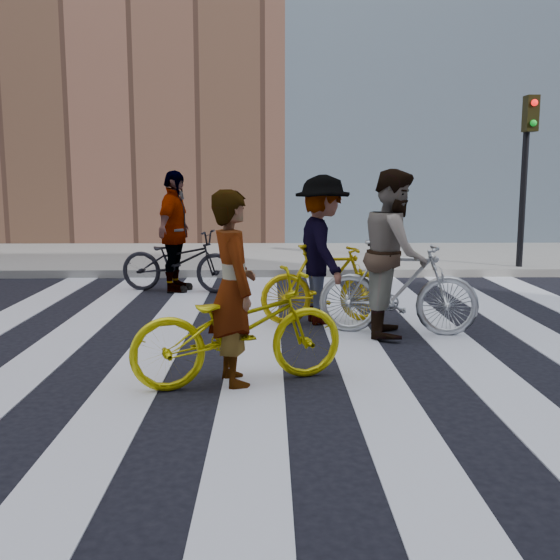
{
  "coord_description": "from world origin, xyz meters",
  "views": [
    {
      "loc": [
        -0.4,
        -7.0,
        1.84
      ],
      "look_at": [
        -0.28,
        0.3,
        0.7
      ],
      "focal_mm": 42.0,
      "sensor_mm": 36.0,
      "label": 1
    }
  ],
  "objects_px": {
    "rider_rear": "(174,232)",
    "rider_right": "(322,250)",
    "bike_yellow_left": "(239,328)",
    "bike_dark_rear": "(178,261)",
    "bike_yellow_right": "(326,284)",
    "traffic_signal": "(527,154)",
    "bike_silver_mid": "(398,288)",
    "rider_mid": "(395,253)",
    "rider_left": "(233,288)"
  },
  "relations": [
    {
      "from": "traffic_signal",
      "to": "rider_mid",
      "type": "relative_size",
      "value": 1.71
    },
    {
      "from": "bike_silver_mid",
      "to": "rider_rear",
      "type": "height_order",
      "value": "rider_rear"
    },
    {
      "from": "bike_yellow_left",
      "to": "bike_dark_rear",
      "type": "bearing_deg",
      "value": -4.27
    },
    {
      "from": "bike_dark_rear",
      "to": "rider_mid",
      "type": "bearing_deg",
      "value": -124.29
    },
    {
      "from": "bike_yellow_left",
      "to": "rider_mid",
      "type": "relative_size",
      "value": 1.0
    },
    {
      "from": "traffic_signal",
      "to": "rider_rear",
      "type": "relative_size",
      "value": 1.7
    },
    {
      "from": "bike_yellow_right",
      "to": "bike_dark_rear",
      "type": "height_order",
      "value": "bike_yellow_right"
    },
    {
      "from": "rider_right",
      "to": "rider_rear",
      "type": "bearing_deg",
      "value": 32.84
    },
    {
      "from": "traffic_signal",
      "to": "rider_mid",
      "type": "height_order",
      "value": "traffic_signal"
    },
    {
      "from": "rider_rear",
      "to": "bike_silver_mid",
      "type": "bearing_deg",
      "value": -123.33
    },
    {
      "from": "bike_silver_mid",
      "to": "bike_yellow_right",
      "type": "xyz_separation_m",
      "value": [
        -0.79,
        0.64,
        -0.05
      ]
    },
    {
      "from": "traffic_signal",
      "to": "rider_mid",
      "type": "distance_m",
      "value": 5.96
    },
    {
      "from": "bike_dark_rear",
      "to": "rider_rear",
      "type": "bearing_deg",
      "value": 101.15
    },
    {
      "from": "bike_dark_rear",
      "to": "traffic_signal",
      "type": "bearing_deg",
      "value": -63.05
    },
    {
      "from": "bike_yellow_right",
      "to": "bike_silver_mid",
      "type": "bearing_deg",
      "value": -139.23
    },
    {
      "from": "bike_silver_mid",
      "to": "bike_dark_rear",
      "type": "height_order",
      "value": "bike_silver_mid"
    },
    {
      "from": "bike_yellow_left",
      "to": "rider_mid",
      "type": "xyz_separation_m",
      "value": [
        1.74,
        1.84,
        0.46
      ]
    },
    {
      "from": "traffic_signal",
      "to": "bike_dark_rear",
      "type": "xyz_separation_m",
      "value": [
        -6.28,
        -1.78,
        -1.78
      ]
    },
    {
      "from": "bike_yellow_left",
      "to": "bike_yellow_right",
      "type": "relative_size",
      "value": 1.15
    },
    {
      "from": "rider_mid",
      "to": "rider_right",
      "type": "relative_size",
      "value": 1.03
    },
    {
      "from": "bike_dark_rear",
      "to": "bike_yellow_right",
      "type": "bearing_deg",
      "value": -125.72
    },
    {
      "from": "bike_silver_mid",
      "to": "bike_dark_rear",
      "type": "xyz_separation_m",
      "value": [
        -2.99,
        2.98,
        -0.06
      ]
    },
    {
      "from": "bike_yellow_right",
      "to": "bike_dark_rear",
      "type": "relative_size",
      "value": 0.88
    },
    {
      "from": "rider_mid",
      "to": "bike_yellow_right",
      "type": "bearing_deg",
      "value": 59.88
    },
    {
      "from": "bike_yellow_left",
      "to": "bike_dark_rear",
      "type": "xyz_separation_m",
      "value": [
        -1.2,
        4.82,
        -0.01
      ]
    },
    {
      "from": "bike_dark_rear",
      "to": "rider_right",
      "type": "bearing_deg",
      "value": -126.38
    },
    {
      "from": "bike_silver_mid",
      "to": "rider_mid",
      "type": "height_order",
      "value": "rider_mid"
    },
    {
      "from": "bike_yellow_left",
      "to": "bike_yellow_right",
      "type": "distance_m",
      "value": 2.67
    },
    {
      "from": "rider_rear",
      "to": "traffic_signal",
      "type": "bearing_deg",
      "value": -63.17
    },
    {
      "from": "bike_yellow_right",
      "to": "rider_mid",
      "type": "xyz_separation_m",
      "value": [
        0.74,
        -0.64,
        0.46
      ]
    },
    {
      "from": "rider_right",
      "to": "bike_dark_rear",
      "type": "bearing_deg",
      "value": 32.18
    },
    {
      "from": "traffic_signal",
      "to": "bike_silver_mid",
      "type": "bearing_deg",
      "value": -124.65
    },
    {
      "from": "bike_yellow_left",
      "to": "rider_left",
      "type": "xyz_separation_m",
      "value": [
        -0.05,
        0.0,
        0.36
      ]
    },
    {
      "from": "bike_dark_rear",
      "to": "rider_mid",
      "type": "distance_m",
      "value": 4.22
    },
    {
      "from": "rider_left",
      "to": "rider_rear",
      "type": "bearing_deg",
      "value": -4.27
    },
    {
      "from": "bike_yellow_left",
      "to": "bike_silver_mid",
      "type": "distance_m",
      "value": 2.56
    },
    {
      "from": "rider_mid",
      "to": "rider_left",
      "type": "bearing_deg",
      "value": 146.51
    },
    {
      "from": "rider_left",
      "to": "rider_right",
      "type": "height_order",
      "value": "rider_right"
    },
    {
      "from": "bike_dark_rear",
      "to": "bike_yellow_left",
      "type": "bearing_deg",
      "value": -154.85
    },
    {
      "from": "bike_yellow_left",
      "to": "rider_rear",
      "type": "bearing_deg",
      "value": -3.72
    },
    {
      "from": "rider_left",
      "to": "bike_yellow_left",
      "type": "bearing_deg",
      "value": -108.28
    },
    {
      "from": "rider_right",
      "to": "rider_rear",
      "type": "distance_m",
      "value": 3.21
    },
    {
      "from": "traffic_signal",
      "to": "rider_right",
      "type": "relative_size",
      "value": 1.77
    },
    {
      "from": "bike_dark_rear",
      "to": "rider_left",
      "type": "xyz_separation_m",
      "value": [
        1.15,
        -4.82,
        0.37
      ]
    },
    {
      "from": "bike_yellow_left",
      "to": "bike_yellow_right",
      "type": "height_order",
      "value": "bike_yellow_left"
    },
    {
      "from": "rider_left",
      "to": "rider_rear",
      "type": "xyz_separation_m",
      "value": [
        -1.2,
        4.82,
        0.11
      ]
    },
    {
      "from": "rider_rear",
      "to": "rider_right",
      "type": "bearing_deg",
      "value": -125.72
    },
    {
      "from": "rider_left",
      "to": "rider_mid",
      "type": "height_order",
      "value": "rider_mid"
    },
    {
      "from": "bike_dark_rear",
      "to": "rider_left",
      "type": "height_order",
      "value": "rider_left"
    },
    {
      "from": "bike_yellow_left",
      "to": "rider_right",
      "type": "bearing_deg",
      "value": -39.08
    }
  ]
}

